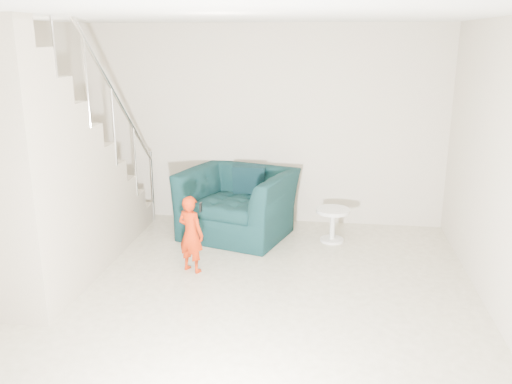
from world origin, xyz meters
The scene contains 11 objects.
floor centered at (0.00, 0.00, 0.00)m, with size 5.50×5.50×0.00m, color gray.
ceiling centered at (0.00, 0.00, 2.70)m, with size 5.50×5.50×0.00m, color silver.
back_wall centered at (0.00, 2.75, 1.35)m, with size 5.00×5.00×0.00m, color #B7A795.
front_wall centered at (0.00, -2.75, 1.35)m, with size 5.00×5.00×0.00m, color #B7A795.
armchair centered at (-0.21, 2.09, 0.43)m, with size 1.33×1.16×0.86m, color black.
toddler centered at (-0.53, 0.88, 0.43)m, with size 0.32×0.21×0.87m, color #951204.
side_table centered at (1.02, 2.02, 0.29)m, with size 0.43×0.43×0.43m.
staircase centered at (-2.00, 0.55, 0.95)m, with size 1.02×3.03×3.62m.
cushion centered at (-0.11, 2.39, 0.67)m, with size 0.43×0.12×0.41m, color black.
throw centered at (-0.81, 2.14, 0.54)m, with size 0.04×0.44×0.49m, color black.
phone centered at (-0.40, 0.85, 0.76)m, with size 0.02×0.05×0.10m, color black.
Camera 1 is at (0.95, -4.55, 2.51)m, focal length 38.00 mm.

